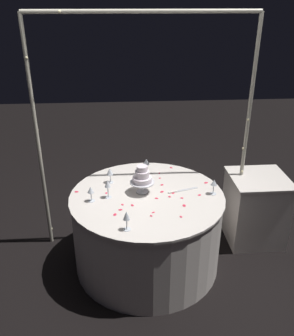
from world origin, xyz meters
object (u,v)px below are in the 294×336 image
(wine_glass_0, at_px, (108,185))
(wine_glass_5, at_px, (91,191))
(decorative_arch, at_px, (144,105))
(wine_glass_3, at_px, (127,217))
(wine_glass_2, at_px, (110,172))
(wine_glass_4, at_px, (146,162))
(tiered_cake, at_px, (142,177))
(wine_glass_1, at_px, (214,183))
(side_table, at_px, (255,208))
(main_table, at_px, (147,230))
(cake_knife, at_px, (181,191))

(wine_glass_0, relative_size, wine_glass_5, 1.23)
(decorative_arch, relative_size, wine_glass_3, 14.02)
(wine_glass_2, distance_m, wine_glass_4, 0.40)
(tiered_cake, relative_size, wine_glass_2, 1.72)
(wine_glass_1, height_order, wine_glass_4, wine_glass_4)
(side_table, height_order, wine_glass_5, wine_glass_5)
(wine_glass_1, bearing_deg, wine_glass_5, -177.47)
(wine_glass_1, xyz_separation_m, wine_glass_5, (-1.09, -0.05, -0.00))
(wine_glass_2, height_order, wine_glass_5, wine_glass_2)
(main_table, bearing_deg, wine_glass_1, -2.07)
(side_table, height_order, tiered_cake, tiered_cake)
(wine_glass_3, height_order, wine_glass_4, wine_glass_3)
(main_table, relative_size, wine_glass_1, 9.67)
(decorative_arch, distance_m, wine_glass_5, 0.92)
(side_table, distance_m, cake_knife, 0.97)
(main_table, relative_size, side_table, 1.92)
(wine_glass_1, bearing_deg, cake_knife, 165.21)
(wine_glass_2, bearing_deg, cake_knife, -18.20)
(wine_glass_2, xyz_separation_m, cake_knife, (0.65, -0.21, -0.11))
(decorative_arch, height_order, side_table, decorative_arch)
(main_table, relative_size, wine_glass_2, 9.10)
(wine_glass_2, relative_size, wine_glass_4, 0.99)
(cake_knife, bearing_deg, main_table, -170.63)
(main_table, xyz_separation_m, wine_glass_4, (0.03, 0.45, 0.49))
(wine_glass_0, distance_m, wine_glass_3, 0.52)
(wine_glass_1, bearing_deg, decorative_arch, 144.75)
(wine_glass_1, bearing_deg, wine_glass_0, 179.72)
(wine_glass_0, distance_m, wine_glass_1, 0.94)
(wine_glass_5, bearing_deg, wine_glass_0, 19.96)
(main_table, xyz_separation_m, wine_glass_0, (-0.35, -0.02, 0.51))
(side_table, xyz_separation_m, cake_knife, (-0.84, -0.27, 0.39))
(decorative_arch, height_order, cake_knife, decorative_arch)
(wine_glass_4, distance_m, wine_glass_5, 0.73)
(wine_glass_1, relative_size, wine_glass_4, 0.93)
(tiered_cake, distance_m, cake_knife, 0.39)
(main_table, relative_size, cake_knife, 4.83)
(main_table, height_order, tiered_cake, tiered_cake)
(main_table, xyz_separation_m, tiered_cake, (-0.04, 0.06, 0.53))
(wine_glass_4, xyz_separation_m, cake_knife, (0.29, -0.40, -0.11))
(side_table, height_order, wine_glass_4, wine_glass_4)
(decorative_arch, height_order, wine_glass_5, decorative_arch)
(side_table, bearing_deg, decorative_arch, 175.94)
(wine_glass_5, height_order, cake_knife, wine_glass_5)
(decorative_arch, xyz_separation_m, cake_knife, (0.32, -0.35, -0.71))
(decorative_arch, height_order, wine_glass_0, decorative_arch)
(wine_glass_2, distance_m, wine_glass_5, 0.37)
(wine_glass_3, height_order, cake_knife, wine_glass_3)
(wine_glass_3, xyz_separation_m, wine_glass_5, (-0.30, 0.45, -0.01))
(wine_glass_4, height_order, wine_glass_5, wine_glass_4)
(cake_knife, bearing_deg, wine_glass_1, -14.79)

